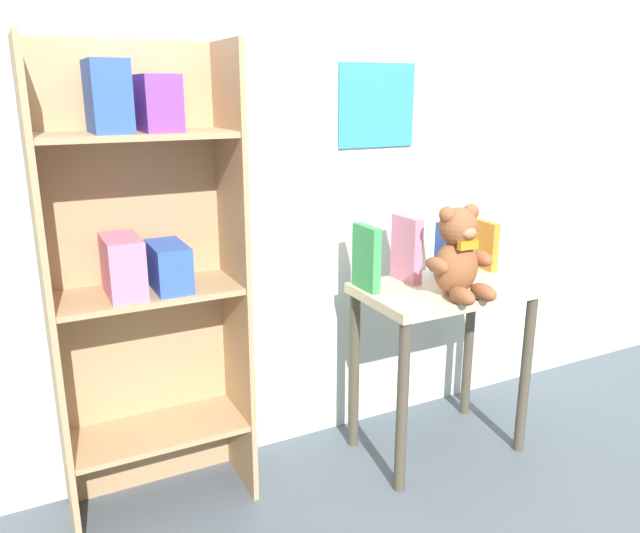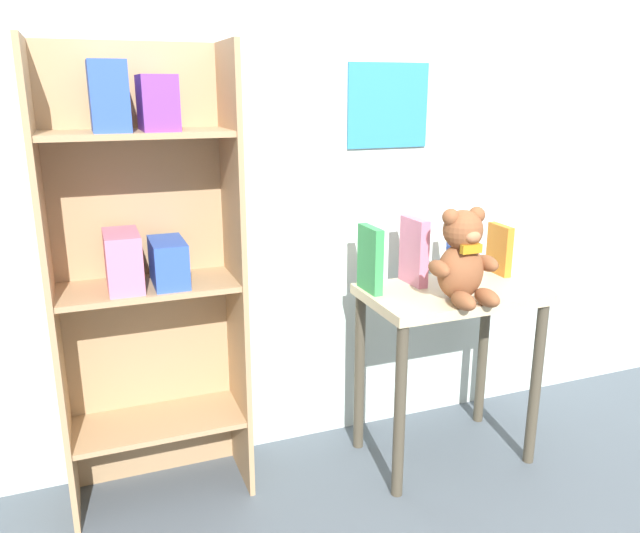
{
  "view_description": "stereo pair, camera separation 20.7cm",
  "coord_description": "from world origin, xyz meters",
  "px_view_note": "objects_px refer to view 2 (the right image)",
  "views": [
    {
      "loc": [
        -1.24,
        -0.8,
        1.36
      ],
      "look_at": [
        -0.33,
        0.98,
        0.79
      ],
      "focal_mm": 35.0,
      "sensor_mm": 36.0,
      "label": 1
    },
    {
      "loc": [
        -1.05,
        -0.89,
        1.36
      ],
      "look_at": [
        -0.33,
        0.98,
        0.79
      ],
      "focal_mm": 35.0,
      "sensor_mm": 36.0,
      "label": 2
    }
  ],
  "objects_px": {
    "teddy_bear": "(463,259)",
    "book_standing_orange": "(499,249)",
    "book_standing_blue": "(459,254)",
    "book_standing_green": "(370,259)",
    "bookshelf_side": "(144,257)",
    "book_standing_pink": "(414,251)",
    "display_table": "(449,322)"
  },
  "relations": [
    {
      "from": "teddy_bear",
      "to": "book_standing_orange",
      "type": "xyz_separation_m",
      "value": [
        0.31,
        0.22,
        -0.05
      ]
    },
    {
      "from": "book_standing_blue",
      "to": "book_standing_green",
      "type": "bearing_deg",
      "value": -176.49
    },
    {
      "from": "bookshelf_side",
      "to": "book_standing_pink",
      "type": "distance_m",
      "value": 0.95
    },
    {
      "from": "display_table",
      "to": "teddy_bear",
      "type": "height_order",
      "value": "teddy_bear"
    },
    {
      "from": "book_standing_blue",
      "to": "book_standing_orange",
      "type": "xyz_separation_m",
      "value": [
        0.19,
        0.01,
        -0.0
      ]
    },
    {
      "from": "teddy_bear",
      "to": "book_standing_pink",
      "type": "height_order",
      "value": "teddy_bear"
    },
    {
      "from": "display_table",
      "to": "book_standing_pink",
      "type": "bearing_deg",
      "value": 129.44
    },
    {
      "from": "display_table",
      "to": "book_standing_green",
      "type": "xyz_separation_m",
      "value": [
        -0.28,
        0.09,
        0.24
      ]
    },
    {
      "from": "display_table",
      "to": "book_standing_green",
      "type": "bearing_deg",
      "value": 161.9
    },
    {
      "from": "bookshelf_side",
      "to": "teddy_bear",
      "type": "xyz_separation_m",
      "value": [
        1.0,
        -0.29,
        -0.03
      ]
    },
    {
      "from": "book_standing_green",
      "to": "book_standing_pink",
      "type": "bearing_deg",
      "value": 5.55
    },
    {
      "from": "book_standing_pink",
      "to": "book_standing_orange",
      "type": "relative_size",
      "value": 1.27
    },
    {
      "from": "book_standing_orange",
      "to": "teddy_bear",
      "type": "bearing_deg",
      "value": -142.82
    },
    {
      "from": "book_standing_green",
      "to": "book_standing_blue",
      "type": "height_order",
      "value": "book_standing_green"
    },
    {
      "from": "book_standing_green",
      "to": "book_standing_orange",
      "type": "relative_size",
      "value": 1.21
    },
    {
      "from": "teddy_bear",
      "to": "book_standing_blue",
      "type": "distance_m",
      "value": 0.25
    },
    {
      "from": "display_table",
      "to": "book_standing_orange",
      "type": "distance_m",
      "value": 0.37
    },
    {
      "from": "display_table",
      "to": "teddy_bear",
      "type": "bearing_deg",
      "value": -106.94
    },
    {
      "from": "display_table",
      "to": "book_standing_orange",
      "type": "xyz_separation_m",
      "value": [
        0.28,
        0.11,
        0.22
      ]
    },
    {
      "from": "book_standing_orange",
      "to": "bookshelf_side",
      "type": "bearing_deg",
      "value": 178.86
    },
    {
      "from": "teddy_bear",
      "to": "book_standing_pink",
      "type": "distance_m",
      "value": 0.23
    },
    {
      "from": "book_standing_green",
      "to": "book_standing_pink",
      "type": "relative_size",
      "value": 0.95
    },
    {
      "from": "book_standing_green",
      "to": "teddy_bear",
      "type": "bearing_deg",
      "value": -40.51
    },
    {
      "from": "book_standing_green",
      "to": "display_table",
      "type": "bearing_deg",
      "value": -19.26
    },
    {
      "from": "bookshelf_side",
      "to": "book_standing_green",
      "type": "xyz_separation_m",
      "value": [
        0.76,
        -0.09,
        -0.06
      ]
    },
    {
      "from": "bookshelf_side",
      "to": "display_table",
      "type": "distance_m",
      "value": 1.1
    },
    {
      "from": "book_standing_blue",
      "to": "book_standing_orange",
      "type": "relative_size",
      "value": 1.02
    },
    {
      "from": "teddy_bear",
      "to": "display_table",
      "type": "bearing_deg",
      "value": 73.06
    },
    {
      "from": "display_table",
      "to": "book_standing_green",
      "type": "height_order",
      "value": "book_standing_green"
    },
    {
      "from": "bookshelf_side",
      "to": "book_standing_pink",
      "type": "relative_size",
      "value": 6.14
    },
    {
      "from": "bookshelf_side",
      "to": "teddy_bear",
      "type": "relative_size",
      "value": 4.75
    },
    {
      "from": "bookshelf_side",
      "to": "book_standing_green",
      "type": "height_order",
      "value": "bookshelf_side"
    }
  ]
}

